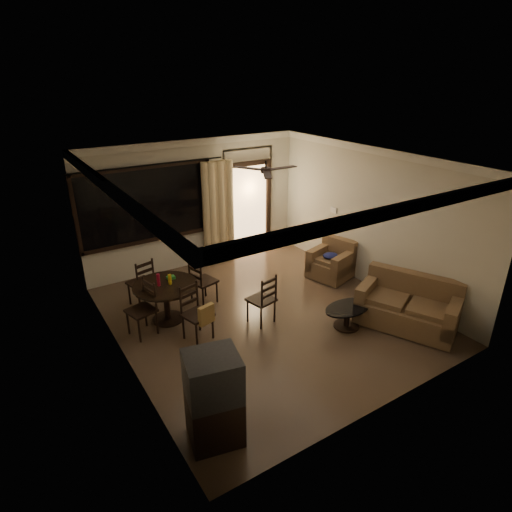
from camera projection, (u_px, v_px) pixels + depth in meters
ground at (264, 315)px, 7.77m from camera, size 5.50×5.50×0.00m
room_shell at (242, 191)px, 8.70m from camera, size 5.50×6.70×5.50m
dining_table at (166, 292)px, 7.43m from camera, size 1.12×1.12×0.92m
dining_chair_west at (143, 319)px, 7.12m from camera, size 0.51×0.51×0.95m
dining_chair_east at (204, 289)px, 8.09m from camera, size 0.51×0.51×0.95m
dining_chair_south at (198, 323)px, 6.98m from camera, size 0.51×0.55×0.95m
dining_chair_north at (142, 291)px, 8.03m from camera, size 0.51×0.51×0.95m
tv_cabinet at (214, 398)px, 4.96m from camera, size 0.72×0.68×1.18m
sofa at (408, 307)px, 7.36m from camera, size 1.47×1.83×0.87m
armchair at (332, 263)px, 9.10m from camera, size 0.97×0.97×0.79m
coffee_table at (347, 314)px, 7.32m from camera, size 0.89×0.54×0.39m
side_chair at (262, 308)px, 7.46m from camera, size 0.49×0.49×0.94m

